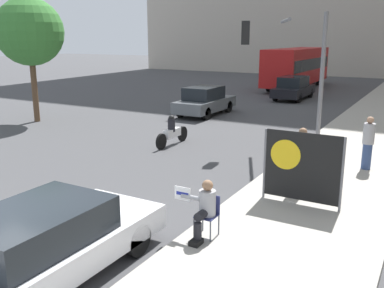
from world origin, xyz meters
TOP-DOWN VIEW (x-y plane):
  - ground_plane at (0.00, 0.00)m, footprint 160.00×160.00m
  - sidewalk_curb at (3.79, 15.00)m, footprint 3.74×90.00m
  - seated_protester at (2.38, 2.95)m, footprint 0.91×0.77m
  - jogger_on_sidewalk at (3.26, 6.70)m, footprint 0.34×0.34m
  - pedestrian_behind at (4.51, 9.49)m, footprint 0.34×0.34m
  - protest_banner at (3.54, 5.66)m, footprint 1.92×0.06m
  - traffic_light_pole at (1.36, 11.48)m, footprint 2.87×2.64m
  - parked_car_curbside at (0.67, 0.40)m, footprint 1.87×4.55m
  - car_on_road_nearest at (-4.62, 16.10)m, footprint 1.75×4.21m
  - car_on_road_midblock at (-2.25, 24.41)m, footprint 1.78×4.57m
  - city_bus_on_road at (-4.00, 31.04)m, footprint 2.54×10.68m
  - motorcycle_on_road at (-2.55, 9.54)m, footprint 0.28×2.14m
  - street_tree_near_curb at (-11.02, 10.33)m, footprint 3.21×3.21m

SIDE VIEW (x-z plane):
  - ground_plane at x=0.00m, z-range 0.00..0.00m
  - sidewalk_curb at x=3.79m, z-range 0.00..0.14m
  - motorcycle_on_road at x=-2.55m, z-range -0.07..1.11m
  - parked_car_curbside at x=0.67m, z-range 0.01..1.36m
  - car_on_road_nearest at x=-4.62m, z-range -0.01..1.52m
  - car_on_road_midblock at x=-2.25m, z-range -0.01..1.53m
  - seated_protester at x=2.38m, z-range 0.17..1.36m
  - pedestrian_behind at x=4.51m, z-range 0.15..1.78m
  - jogger_on_sidewalk at x=3.26m, z-range 0.15..1.82m
  - protest_banner at x=3.54m, z-range 0.19..1.96m
  - city_bus_on_road at x=-4.00m, z-range 0.24..3.47m
  - traffic_light_pole at x=1.36m, z-range 1.01..5.83m
  - street_tree_near_curb at x=-11.02m, z-range 1.34..7.28m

